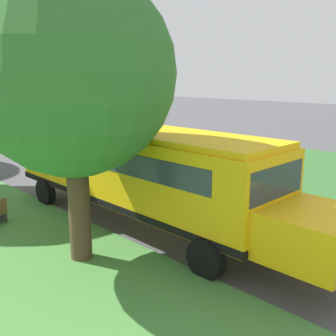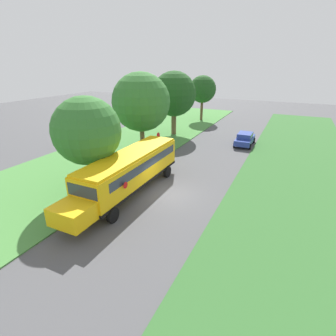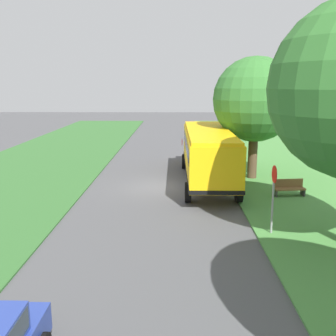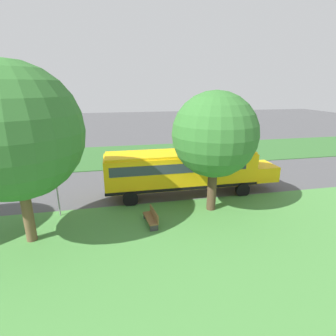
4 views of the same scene
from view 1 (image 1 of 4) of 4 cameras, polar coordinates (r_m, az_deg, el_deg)
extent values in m
plane|color=#4C4C4F|center=(15.72, 0.98, -4.43)|extent=(120.00, 120.00, 0.00)
cube|color=#33662D|center=(22.82, 17.01, 0.63)|extent=(10.00, 80.00, 0.07)
cube|color=yellow|center=(12.86, -5.15, 0.31)|extent=(2.50, 10.50, 2.20)
cube|color=yellow|center=(9.32, 20.35, -9.04)|extent=(2.20, 1.90, 1.10)
cube|color=yellow|center=(12.65, -5.26, 5.53)|extent=(2.35, 10.29, 0.16)
cube|color=black|center=(13.11, -5.06, -3.87)|extent=(2.54, 10.54, 0.20)
cube|color=#2D3842|center=(12.99, -6.04, 2.51)|extent=(2.53, 9.24, 0.64)
cube|color=#2D3842|center=(9.44, 15.36, -1.93)|extent=(2.25, 0.12, 0.80)
cylinder|color=red|center=(11.90, 9.15, -0.11)|extent=(0.03, 0.44, 0.44)
cylinder|color=black|center=(11.52, 13.64, -8.84)|extent=(0.30, 1.00, 1.00)
cylinder|color=black|center=(9.64, 5.53, -13.00)|extent=(0.30, 1.00, 1.00)
cylinder|color=black|center=(16.77, -9.77, -1.72)|extent=(0.30, 1.00, 1.00)
cylinder|color=black|center=(15.54, -17.34, -3.32)|extent=(0.30, 1.00, 1.00)
cube|color=#283D93|center=(29.88, -17.34, 4.62)|extent=(1.80, 4.40, 0.64)
cube|color=#283D93|center=(29.67, -17.28, 5.78)|extent=(1.60, 2.20, 0.60)
cube|color=#2D3842|center=(29.67, -17.28, 5.81)|extent=(1.62, 2.02, 0.45)
cylinder|color=black|center=(30.87, -20.07, 4.07)|extent=(0.22, 0.64, 0.64)
cylinder|color=black|center=(31.65, -17.11, 4.49)|extent=(0.22, 0.64, 0.64)
cylinder|color=black|center=(28.20, -17.50, 3.48)|extent=(0.22, 0.64, 0.64)
cylinder|color=black|center=(29.05, -14.35, 3.94)|extent=(0.22, 0.64, 0.64)
cylinder|color=#4C3826|center=(10.39, -12.77, -5.52)|extent=(0.56, 0.56, 2.95)
sphere|color=#33702D|center=(9.87, -13.77, 13.27)|extent=(5.00, 5.00, 5.00)
sphere|color=#33702D|center=(9.84, -13.93, 11.85)|extent=(3.02, 3.02, 3.02)
cube|color=#333333|center=(14.13, -22.89, -6.59)|extent=(0.13, 0.46, 0.45)
camera|label=2|loc=(19.89, 66.20, 19.10)|focal=28.00mm
camera|label=3|loc=(33.51, -28.29, 13.26)|focal=42.00mm
camera|label=4|loc=(17.02, -79.77, 12.08)|focal=28.00mm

